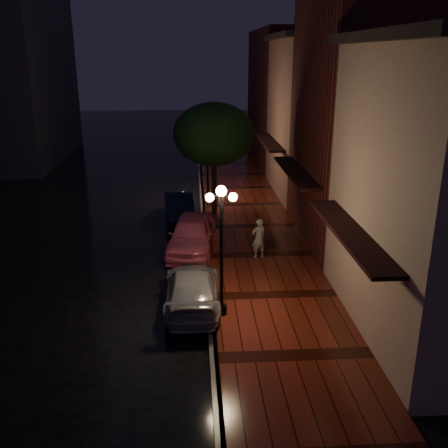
% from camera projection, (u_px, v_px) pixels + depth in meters
% --- Properties ---
extents(ground, '(120.00, 120.00, 0.00)m').
position_uv_depth(ground, '(206.00, 259.00, 21.06)').
color(ground, black).
rests_on(ground, ground).
extents(sidewalk, '(4.50, 60.00, 0.15)m').
position_uv_depth(sidewalk, '(259.00, 256.00, 21.16)').
color(sidewalk, '#45160C').
rests_on(sidewalk, ground).
extents(curb, '(0.25, 60.00, 0.15)m').
position_uv_depth(curb, '(206.00, 257.00, 21.03)').
color(curb, '#595451').
rests_on(curb, ground).
extents(storefront_mid, '(5.00, 8.00, 11.00)m').
position_uv_depth(storefront_mid, '(365.00, 120.00, 21.58)').
color(storefront_mid, '#511914').
rests_on(storefront_mid, ground).
extents(storefront_far, '(5.00, 8.00, 9.00)m').
position_uv_depth(storefront_far, '(319.00, 120.00, 29.47)').
color(storefront_far, '#8C5951').
rests_on(storefront_far, ground).
extents(storefront_extra, '(5.00, 12.00, 10.00)m').
position_uv_depth(storefront_extra, '(288.00, 98.00, 38.75)').
color(storefront_extra, '#511914').
rests_on(storefront_extra, ground).
extents(streetlamp_near, '(0.96, 0.36, 4.31)m').
position_uv_depth(streetlamp_near, '(221.00, 244.00, 15.51)').
color(streetlamp_near, black).
rests_on(streetlamp_near, sidewalk).
extents(streetlamp_far, '(0.96, 0.36, 4.31)m').
position_uv_depth(streetlamp_far, '(208.00, 157.00, 28.74)').
color(streetlamp_far, black).
rests_on(streetlamp_far, sidewalk).
extents(street_tree, '(4.16, 4.16, 5.80)m').
position_uv_depth(street_tree, '(214.00, 136.00, 25.38)').
color(street_tree, black).
rests_on(street_tree, sidewalk).
extents(pink_car, '(2.44, 4.84, 1.58)m').
position_uv_depth(pink_car, '(192.00, 234.00, 21.61)').
color(pink_car, '#E75F7E').
rests_on(pink_car, ground).
extents(navy_car, '(1.78, 4.25, 1.37)m').
position_uv_depth(navy_car, '(179.00, 206.00, 26.03)').
color(navy_car, black).
rests_on(navy_car, ground).
extents(silver_car, '(1.83, 4.51, 1.31)m').
position_uv_depth(silver_car, '(192.00, 289.00, 16.91)').
color(silver_car, '#9C9BA2').
rests_on(silver_car, ground).
extents(woman_with_umbrella, '(0.99, 1.01, 2.38)m').
position_uv_depth(woman_with_umbrella, '(259.00, 222.00, 20.31)').
color(woman_with_umbrella, white).
rests_on(woman_with_umbrella, sidewalk).
extents(parking_meter, '(0.15, 0.13, 1.33)m').
position_uv_depth(parking_meter, '(212.00, 234.00, 21.16)').
color(parking_meter, black).
rests_on(parking_meter, sidewalk).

